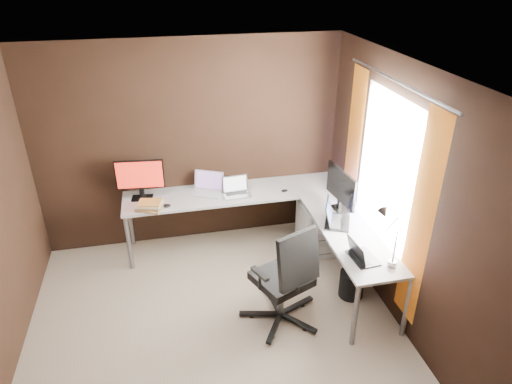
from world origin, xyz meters
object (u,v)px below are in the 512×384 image
monitor_right (341,188)px  office_chair (284,294)px  book_stack (150,206)px  wastebasket (351,284)px  desk_lamp (387,230)px  laptop_black_big (334,218)px  drawer_pedestal (318,228)px  laptop_silver (236,190)px  laptop_black_small (361,255)px  laptop_white (208,188)px  monitor_left (140,177)px

monitor_right → office_chair: (-0.85, -0.79, -0.68)m
book_stack → wastebasket: (2.03, -1.06, -0.62)m
desk_lamp → office_chair: 1.18m
laptop_black_big → office_chair: 0.99m
drawer_pedestal → laptop_silver: size_ratio=1.84×
book_stack → office_chair: size_ratio=0.31×
drawer_pedestal → laptop_black_small: size_ratio=1.83×
laptop_silver → monitor_right: bearing=-34.2°
laptop_white → office_chair: size_ratio=0.39×
drawer_pedestal → monitor_right: size_ratio=1.01×
laptop_white → wastebasket: size_ratio=1.45×
laptop_silver → laptop_black_big: (0.91, -0.86, 0.01)m
laptop_black_big → monitor_right: bearing=-7.9°
monitor_right → laptop_white: bearing=54.6°
laptop_white → wastebasket: bearing=-19.4°
laptop_white → laptop_black_small: bearing=-28.2°
laptop_white → book_stack: (-0.68, -0.28, -0.01)m
book_stack → laptop_silver: bearing=8.2°
monitor_left → desk_lamp: desk_lamp is taller
monitor_right → office_chair: bearing=126.0°
office_chair → laptop_white: bearing=86.2°
monitor_left → laptop_silver: (1.09, -0.14, -0.22)m
laptop_white → desk_lamp: bearing=-26.2°
laptop_silver → wastebasket: (1.02, -1.20, -0.63)m
monitor_right → desk_lamp: bearing=174.4°
drawer_pedestal → monitor_left: size_ratio=1.09×
drawer_pedestal → monitor_left: bearing=167.9°
monitor_right → drawer_pedestal: bearing=11.3°
laptop_black_big → laptop_white: bearing=75.5°
monitor_right → laptop_white: (-1.38, 0.75, -0.22)m
desk_lamp → monitor_right: bearing=92.0°
laptop_white → laptop_silver: (0.32, -0.13, -0.01)m
drawer_pedestal → desk_lamp: size_ratio=1.03×
laptop_black_small → wastebasket: bearing=-24.1°
book_stack → laptop_black_small: bearing=-36.0°
office_chair → wastebasket: 0.86m
office_chair → monitor_left: bearing=107.0°
wastebasket → laptop_black_small: bearing=-109.0°
desk_lamp → laptop_black_big: bearing=103.5°
laptop_white → wastebasket: laptop_white is taller
laptop_silver → office_chair: bearing=-85.2°
wastebasket → monitor_right: bearing=86.4°
laptop_silver → laptop_black_small: bearing=-63.2°
monitor_right → laptop_black_big: 0.36m
monitor_left → book_stack: (0.08, -0.29, -0.23)m
book_stack → office_chair: 1.81m
laptop_black_big → drawer_pedestal: bearing=19.7°
drawer_pedestal → laptop_white: bearing=161.6°
drawer_pedestal → monitor_left: (-2.04, 0.44, 0.70)m
drawer_pedestal → office_chair: office_chair is taller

